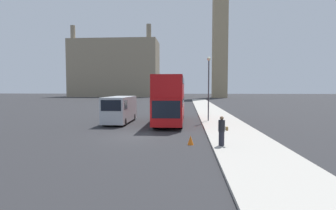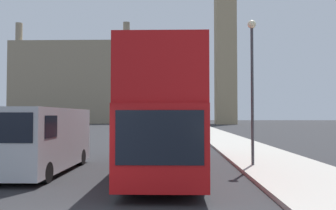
% 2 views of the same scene
% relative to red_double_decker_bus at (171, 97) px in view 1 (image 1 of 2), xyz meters
% --- Properties ---
extents(ground_plane, '(300.00, 300.00, 0.00)m').
position_rel_red_double_decker_bus_xyz_m(ground_plane, '(-2.03, -7.47, -2.44)').
color(ground_plane, '#28282B').
extents(sidewalk_strip, '(3.93, 120.00, 0.15)m').
position_rel_red_double_decker_bus_xyz_m(sidewalk_strip, '(4.93, -7.47, -2.36)').
color(sidewalk_strip, '#ADA89E').
rests_on(sidewalk_strip, ground_plane).
extents(building_block_distant, '(34.91, 15.09, 27.66)m').
position_rel_red_double_decker_bus_xyz_m(building_block_distant, '(-27.83, 81.15, 8.93)').
color(building_block_distant, gray).
rests_on(building_block_distant, ground_plane).
extents(red_double_decker_bus, '(2.50, 11.09, 4.38)m').
position_rel_red_double_decker_bus_xyz_m(red_double_decker_bus, '(0.00, 0.00, 0.00)').
color(red_double_decker_bus, '#B71114').
rests_on(red_double_decker_bus, ground_plane).
extents(white_van, '(2.07, 5.94, 2.52)m').
position_rel_red_double_decker_bus_xyz_m(white_van, '(-4.79, -0.86, -1.09)').
color(white_van, '#B2B7BC').
rests_on(white_van, ground_plane).
extents(pedestrian, '(0.52, 0.36, 1.63)m').
position_rel_red_double_decker_bus_xyz_m(pedestrian, '(3.49, -10.80, -1.48)').
color(pedestrian, '#23232D').
rests_on(pedestrian, sidewalk_strip).
extents(street_lamp, '(0.36, 0.36, 6.18)m').
position_rel_red_double_decker_bus_xyz_m(street_lamp, '(3.67, 0.49, 1.73)').
color(street_lamp, '#38383D').
rests_on(street_lamp, sidewalk_strip).
extents(traffic_cone, '(0.36, 0.36, 0.55)m').
position_rel_red_double_decker_bus_xyz_m(traffic_cone, '(1.80, -10.03, -2.16)').
color(traffic_cone, orange).
rests_on(traffic_cone, ground_plane).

